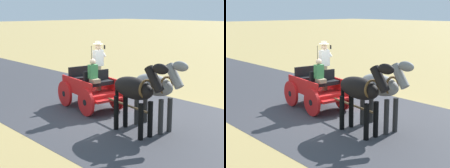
{
  "view_description": "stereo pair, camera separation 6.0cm",
  "coord_description": "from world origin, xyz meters",
  "views": [
    {
      "loc": [
        7.74,
        8.64,
        3.56
      ],
      "look_at": [
        0.12,
        0.34,
        1.1
      ],
      "focal_mm": 54.13,
      "sensor_mm": 36.0,
      "label": 1
    },
    {
      "loc": [
        7.7,
        8.68,
        3.56
      ],
      "look_at": [
        0.12,
        0.34,
        1.1
      ],
      "focal_mm": 54.13,
      "sensor_mm": 36.0,
      "label": 2
    }
  ],
  "objects": [
    {
      "name": "horse_drawn_carriage",
      "position": [
        0.12,
        -0.78,
        0.82
      ],
      "size": [
        1.7,
        4.51,
        2.5
      ],
      "color": "red",
      "rests_on": "ground"
    },
    {
      "name": "ground_plane",
      "position": [
        0.0,
        0.0,
        0.0
      ],
      "size": [
        200.0,
        200.0,
        0.0
      ],
      "primitive_type": "plane",
      "color": "tan"
    },
    {
      "name": "horse_off_side",
      "position": [
        0.89,
        2.18,
        1.32
      ],
      "size": [
        0.68,
        2.14,
        2.21
      ],
      "color": "black",
      "rests_on": "ground"
    },
    {
      "name": "road_surface",
      "position": [
        0.0,
        0.0,
        0.0
      ],
      "size": [
        6.72,
        160.0,
        0.01
      ],
      "primitive_type": "cube",
      "color": "#38383D",
      "rests_on": "ground"
    },
    {
      "name": "horse_near_side",
      "position": [
        0.11,
        2.27,
        1.32
      ],
      "size": [
        0.74,
        2.14,
        2.21
      ],
      "color": "gray",
      "rests_on": "ground"
    }
  ]
}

